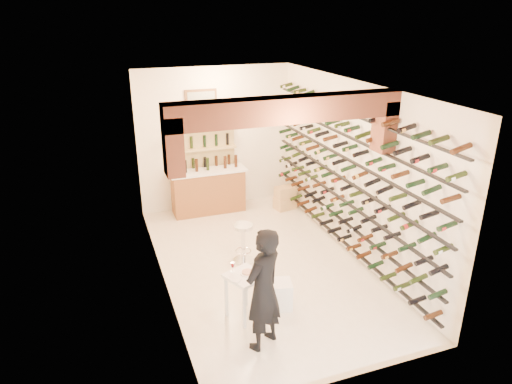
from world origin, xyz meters
TOP-DOWN VIEW (x-y plane):
  - ground at (0.00, 0.00)m, footprint 6.00×6.00m
  - room_shell at (0.00, -0.26)m, footprint 3.52×6.02m
  - wine_rack at (1.53, 0.00)m, footprint 0.32×5.70m
  - back_counter at (-0.30, 2.65)m, footprint 1.70×0.62m
  - back_shelving at (-0.30, 2.89)m, footprint 1.40×0.31m
  - tasting_table at (-0.77, -1.35)m, footprint 0.65×0.65m
  - white_stool at (-0.19, -1.31)m, footprint 0.42×0.42m
  - person at (-0.74, -2.03)m, footprint 0.77×0.70m
  - chrome_barstool at (-0.27, 0.22)m, footprint 0.38×0.38m
  - crate_lower at (1.40, 2.20)m, footprint 0.52×0.41m
  - crate_upper at (1.40, 2.20)m, footprint 0.46×0.34m

SIDE VIEW (x-z plane):
  - ground at x=0.00m, z-range 0.00..0.00m
  - crate_lower at x=1.40m, z-range 0.00..0.28m
  - white_stool at x=-0.19m, z-range 0.00..0.44m
  - crate_upper at x=1.40m, z-range 0.28..0.53m
  - chrome_barstool at x=-0.27m, z-range 0.06..0.80m
  - back_counter at x=-0.30m, z-range -0.11..1.18m
  - tasting_table at x=-0.77m, z-range 0.15..1.02m
  - person at x=-0.74m, z-range 0.00..1.76m
  - back_shelving at x=-0.30m, z-range -0.19..2.53m
  - wine_rack at x=1.53m, z-range 0.27..2.83m
  - room_shell at x=0.00m, z-range 0.65..3.86m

